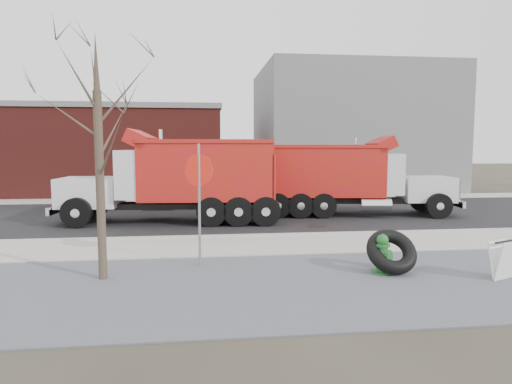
{
  "coord_description": "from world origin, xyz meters",
  "views": [
    {
      "loc": [
        -1.08,
        -12.48,
        2.85
      ],
      "look_at": [
        0.65,
        1.95,
        1.4
      ],
      "focal_mm": 32.0,
      "sensor_mm": 36.0,
      "label": 1
    }
  ],
  "objects": [
    {
      "name": "building_grey",
      "position": [
        9.0,
        18.0,
        4.0
      ],
      "size": [
        12.0,
        10.0,
        8.0
      ],
      "color": "slate",
      "rests_on": "ground"
    },
    {
      "name": "building_brick",
      "position": [
        -10.0,
        17.0,
        2.65
      ],
      "size": [
        20.2,
        8.2,
        5.3
      ],
      "color": "maroon",
      "rests_on": "ground"
    },
    {
      "name": "far_sidewalk",
      "position": [
        0.0,
        12.0,
        0.03
      ],
      "size": [
        60.0,
        2.0,
        0.06
      ],
      "primitive_type": "cube",
      "color": "#9E9B93",
      "rests_on": "ground"
    },
    {
      "name": "sidewalk",
      "position": [
        0.0,
        0.25,
        0.03
      ],
      "size": [
        60.0,
        2.5,
        0.06
      ],
      "primitive_type": "cube",
      "color": "#9E9B93",
      "rests_on": "ground"
    },
    {
      "name": "dump_truck_red_b",
      "position": [
        -1.88,
        4.7,
        1.74
      ],
      "size": [
        8.15,
        2.84,
        3.42
      ],
      "rotation": [
        0.0,
        0.0,
        3.07
      ],
      "color": "black",
      "rests_on": "ground"
    },
    {
      "name": "sandwich_board",
      "position": [
        5.28,
        -3.68,
        0.45
      ],
      "size": [
        0.7,
        0.58,
        0.84
      ],
      "rotation": [
        0.0,
        0.0,
        0.39
      ],
      "color": "white",
      "rests_on": "ground"
    },
    {
      "name": "ground",
      "position": [
        0.0,
        0.0,
        0.0
      ],
      "size": [
        120.0,
        120.0,
        0.0
      ],
      "primitive_type": "plane",
      "color": "#383328",
      "rests_on": "ground"
    },
    {
      "name": "curb",
      "position": [
        0.0,
        1.55,
        0.06
      ],
      "size": [
        60.0,
        0.15,
        0.11
      ],
      "primitive_type": "cube",
      "color": "#9E9B93",
      "rests_on": "ground"
    },
    {
      "name": "gravel_verge",
      "position": [
        0.0,
        -3.5,
        0.01
      ],
      "size": [
        60.0,
        5.0,
        0.03
      ],
      "primitive_type": "cube",
      "color": "slate",
      "rests_on": "ground"
    },
    {
      "name": "bare_tree",
      "position": [
        -3.2,
        -2.6,
        3.3
      ],
      "size": [
        3.2,
        3.2,
        5.2
      ],
      "color": "#382D23",
      "rests_on": "ground"
    },
    {
      "name": "truck_tire",
      "position": [
        3.14,
        -2.87,
        0.5
      ],
      "size": [
        1.16,
        1.04,
        1.04
      ],
      "color": "black",
      "rests_on": "ground"
    },
    {
      "name": "road",
      "position": [
        0.0,
        6.3,
        0.01
      ],
      "size": [
        60.0,
        9.4,
        0.02
      ],
      "primitive_type": "cube",
      "color": "black",
      "rests_on": "ground"
    },
    {
      "name": "stop_sign",
      "position": [
        -1.14,
        -1.72,
        1.98
      ],
      "size": [
        0.69,
        0.44,
        2.92
      ],
      "rotation": [
        0.0,
        0.0,
        0.16
      ],
      "color": "gray",
      "rests_on": "ground"
    },
    {
      "name": "dump_truck_red_a",
      "position": [
        4.99,
        5.77,
        1.64
      ],
      "size": [
        8.05,
        3.13,
        3.22
      ],
      "rotation": [
        0.0,
        0.0,
        -0.13
      ],
      "color": "black",
      "rests_on": "ground"
    },
    {
      "name": "fire_hydrant",
      "position": [
        2.92,
        -2.9,
        0.42
      ],
      "size": [
        0.52,
        0.51,
        0.91
      ],
      "rotation": [
        0.0,
        0.0,
        0.36
      ],
      "color": "#2B712E",
      "rests_on": "ground"
    }
  ]
}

